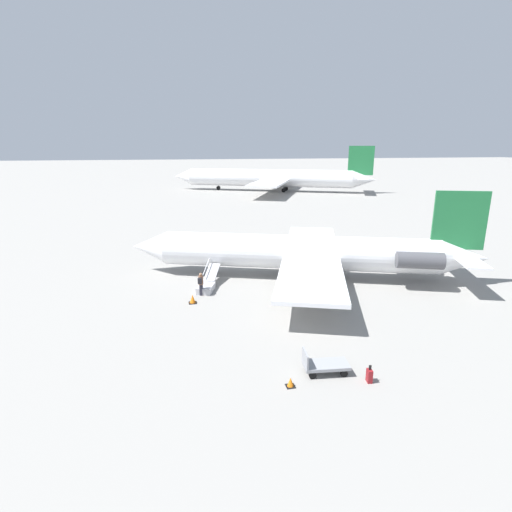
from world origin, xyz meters
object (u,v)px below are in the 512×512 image
Objects in this scene: airplane_taxiing_distant at (273,178)px; luggage_cart at (324,365)px; boarding_stairs at (207,285)px; suitcase at (369,376)px; airplane_main at (309,252)px; passenger at (201,283)px.

luggage_cart is (17.92, 78.76, -2.73)m from airplane_taxiing_distant.
boarding_stairs is (22.33, 65.74, -2.80)m from airplane_taxiing_distant.
luggage_cart is 2.62× the size of suitcase.
suitcase is (16.09, 79.94, -2.86)m from airplane_taxiing_distant.
airplane_main is 32.49× the size of suitcase.
luggage_cart is (-4.41, 13.01, 0.07)m from boarding_stairs.
luggage_cart is at bearing 102.21° from airplane_taxiing_distant.
airplane_taxiing_distant reaches higher than passenger.
airplane_taxiing_distant is at bearing 1.17° from passenger.
airplane_main is 9.55m from passenger.
passenger is at bearing 33.46° from airplane_main.
airplane_taxiing_distant is 69.49m from boarding_stairs.
airplane_taxiing_distant is 52.85× the size of suitcase.
airplane_taxiing_distant is 11.29× the size of boarding_stairs.
airplane_taxiing_distant is at bearing -96.68° from luggage_cart.
airplane_main is 14.79m from luggage_cart.
airplane_main reaches higher than boarding_stairs.
boarding_stairs reaches higher than luggage_cart.
airplane_taxiing_distant is at bearing -81.87° from airplane_main.
airplane_taxiing_distant is (-13.68, -64.69, 0.95)m from airplane_main.
suitcase is (2.40, 15.25, -1.91)m from airplane_main.
airplane_main is at bearing 103.08° from airplane_taxiing_distant.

